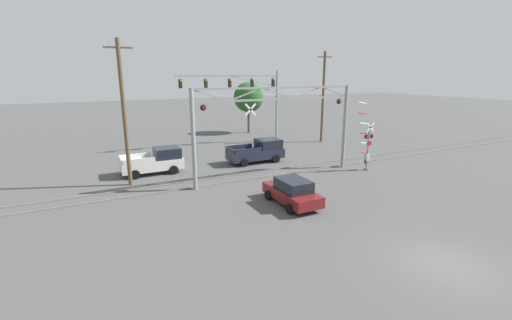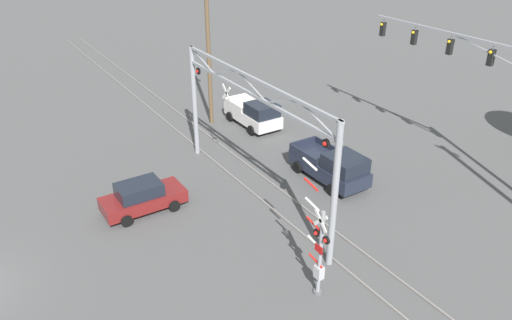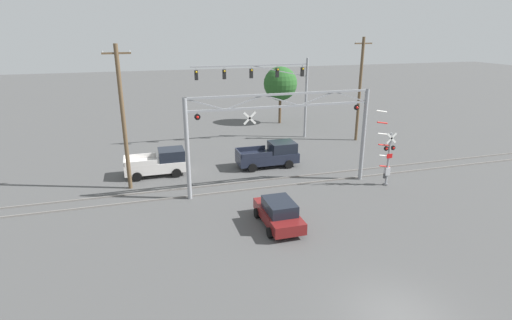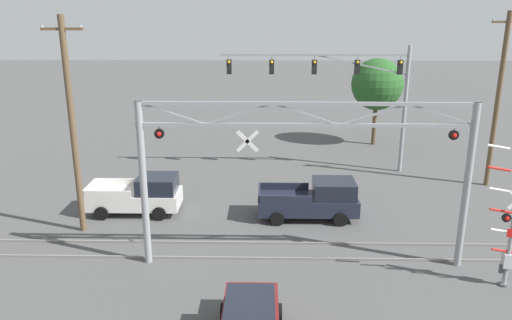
{
  "view_description": "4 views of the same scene",
  "coord_description": "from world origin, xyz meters",
  "px_view_note": "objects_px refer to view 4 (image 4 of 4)",
  "views": [
    {
      "loc": [
        -12.58,
        -7.66,
        7.6
      ],
      "look_at": [
        -2.49,
        12.35,
        1.94
      ],
      "focal_mm": 24.0,
      "sensor_mm": 36.0,
      "label": 1
    },
    {
      "loc": [
        19.1,
        1.92,
        13.96
      ],
      "look_at": [
        2.14,
        12.74,
        3.51
      ],
      "focal_mm": 35.0,
      "sensor_mm": 36.0,
      "label": 2
    },
    {
      "loc": [
        -9.03,
        -10.76,
        10.78
      ],
      "look_at": [
        -2.08,
        12.77,
        2.63
      ],
      "focal_mm": 28.0,
      "sensor_mm": 36.0,
      "label": 3
    },
    {
      "loc": [
        -1.52,
        -4.66,
        10.01
      ],
      "look_at": [
        -1.95,
        16.51,
        3.62
      ],
      "focal_mm": 35.0,
      "sensor_mm": 36.0,
      "label": 4
    }
  ],
  "objects_px": {
    "traffic_signal_span": "(354,83)",
    "background_tree_beyond_span": "(377,84)",
    "pickup_truck_lead": "(314,200)",
    "utility_pole_right": "(498,99)",
    "pickup_truck_following": "(140,195)",
    "utility_pole_left": "(72,126)",
    "crossing_signal_mast": "(508,238)",
    "crossing_gantry": "(305,161)"
  },
  "relations": [
    {
      "from": "traffic_signal_span",
      "to": "utility_pole_right",
      "type": "xyz_separation_m",
      "value": [
        7.71,
        -2.57,
        -0.56
      ]
    },
    {
      "from": "utility_pole_left",
      "to": "pickup_truck_lead",
      "type": "bearing_deg",
      "value": 8.87
    },
    {
      "from": "crossing_gantry",
      "to": "utility_pole_left",
      "type": "distance_m",
      "value": 10.58
    },
    {
      "from": "pickup_truck_lead",
      "to": "background_tree_beyond_span",
      "type": "height_order",
      "value": "background_tree_beyond_span"
    },
    {
      "from": "traffic_signal_span",
      "to": "utility_pole_left",
      "type": "xyz_separation_m",
      "value": [
        -14.06,
        -9.39,
        -0.63
      ]
    },
    {
      "from": "traffic_signal_span",
      "to": "pickup_truck_following",
      "type": "relative_size",
      "value": 2.5
    },
    {
      "from": "pickup_truck_following",
      "to": "utility_pole_right",
      "type": "distance_m",
      "value": 20.52
    },
    {
      "from": "crossing_signal_mast",
      "to": "utility_pole_right",
      "type": "relative_size",
      "value": 0.56
    },
    {
      "from": "traffic_signal_span",
      "to": "crossing_gantry",
      "type": "bearing_deg",
      "value": -107.61
    },
    {
      "from": "crossing_signal_mast",
      "to": "traffic_signal_span",
      "type": "bearing_deg",
      "value": 104.05
    },
    {
      "from": "crossing_gantry",
      "to": "traffic_signal_span",
      "type": "relative_size",
      "value": 1.12
    },
    {
      "from": "traffic_signal_span",
      "to": "pickup_truck_lead",
      "type": "xyz_separation_m",
      "value": [
        -3.03,
        -7.67,
        -4.75
      ]
    },
    {
      "from": "crossing_gantry",
      "to": "pickup_truck_following",
      "type": "distance_m",
      "value": 10.1
    },
    {
      "from": "traffic_signal_span",
      "to": "background_tree_beyond_span",
      "type": "height_order",
      "value": "traffic_signal_span"
    },
    {
      "from": "background_tree_beyond_span",
      "to": "pickup_truck_lead",
      "type": "bearing_deg",
      "value": -112.36
    },
    {
      "from": "pickup_truck_following",
      "to": "utility_pole_right",
      "type": "relative_size",
      "value": 0.46
    },
    {
      "from": "crossing_gantry",
      "to": "utility_pole_right",
      "type": "height_order",
      "value": "utility_pole_right"
    },
    {
      "from": "utility_pole_right",
      "to": "traffic_signal_span",
      "type": "bearing_deg",
      "value": 161.55
    },
    {
      "from": "traffic_signal_span",
      "to": "background_tree_beyond_span",
      "type": "distance_m",
      "value": 7.43
    },
    {
      "from": "pickup_truck_lead",
      "to": "utility_pole_right",
      "type": "distance_m",
      "value": 12.6
    },
    {
      "from": "crossing_gantry",
      "to": "crossing_signal_mast",
      "type": "xyz_separation_m",
      "value": [
        7.44,
        -1.58,
        -2.43
      ]
    },
    {
      "from": "pickup_truck_following",
      "to": "background_tree_beyond_span",
      "type": "height_order",
      "value": "background_tree_beyond_span"
    },
    {
      "from": "utility_pole_left",
      "to": "background_tree_beyond_span",
      "type": "distance_m",
      "value": 23.42
    },
    {
      "from": "pickup_truck_lead",
      "to": "utility_pole_right",
      "type": "bearing_deg",
      "value": 25.38
    },
    {
      "from": "crossing_signal_mast",
      "to": "traffic_signal_span",
      "type": "distance_m",
      "value": 14.9
    },
    {
      "from": "utility_pole_left",
      "to": "traffic_signal_span",
      "type": "bearing_deg",
      "value": 33.73
    },
    {
      "from": "crossing_signal_mast",
      "to": "traffic_signal_span",
      "type": "relative_size",
      "value": 0.48
    },
    {
      "from": "pickup_truck_lead",
      "to": "utility_pole_left",
      "type": "height_order",
      "value": "utility_pole_left"
    },
    {
      "from": "crossing_gantry",
      "to": "pickup_truck_following",
      "type": "xyz_separation_m",
      "value": [
        -7.91,
        5.24,
        -3.45
      ]
    },
    {
      "from": "traffic_signal_span",
      "to": "pickup_truck_lead",
      "type": "relative_size",
      "value": 2.35
    },
    {
      "from": "crossing_signal_mast",
      "to": "pickup_truck_following",
      "type": "distance_m",
      "value": 16.83
    },
    {
      "from": "crossing_gantry",
      "to": "crossing_signal_mast",
      "type": "distance_m",
      "value": 7.98
    },
    {
      "from": "pickup_truck_following",
      "to": "background_tree_beyond_span",
      "type": "bearing_deg",
      "value": 43.35
    },
    {
      "from": "traffic_signal_span",
      "to": "pickup_truck_lead",
      "type": "height_order",
      "value": "traffic_signal_span"
    },
    {
      "from": "utility_pole_left",
      "to": "utility_pole_right",
      "type": "xyz_separation_m",
      "value": [
        21.77,
        6.82,
        0.07
      ]
    },
    {
      "from": "pickup_truck_following",
      "to": "traffic_signal_span",
      "type": "bearing_deg",
      "value": 31.16
    },
    {
      "from": "utility_pole_left",
      "to": "utility_pole_right",
      "type": "bearing_deg",
      "value": 17.39
    },
    {
      "from": "traffic_signal_span",
      "to": "utility_pole_right",
      "type": "distance_m",
      "value": 8.15
    },
    {
      "from": "crossing_gantry",
      "to": "utility_pole_left",
      "type": "height_order",
      "value": "utility_pole_left"
    },
    {
      "from": "pickup_truck_lead",
      "to": "utility_pole_left",
      "type": "bearing_deg",
      "value": -171.13
    },
    {
      "from": "crossing_signal_mast",
      "to": "traffic_signal_span",
      "type": "xyz_separation_m",
      "value": [
        -3.5,
        13.99,
        3.72
      ]
    },
    {
      "from": "crossing_gantry",
      "to": "crossing_signal_mast",
      "type": "bearing_deg",
      "value": -12.03
    }
  ]
}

